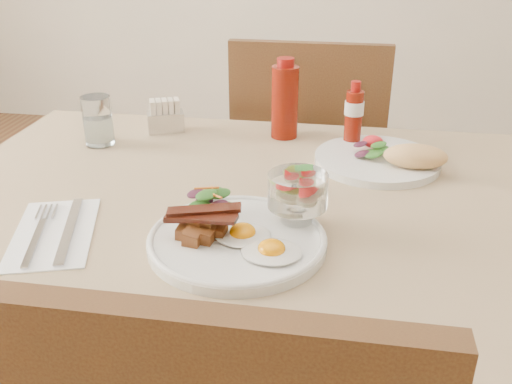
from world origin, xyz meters
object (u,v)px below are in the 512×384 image
Objects in this scene: fruit_cup at (298,191)px; main_plate at (237,241)px; chair_far at (308,171)px; water_glass at (98,124)px; ketchup_bottle at (285,101)px; sugar_caddy at (165,118)px; table at (281,245)px; second_plate at (386,158)px; hot_sauce_bottle at (354,116)px.

main_plate is at bearing -142.15° from fruit_cup.
water_glass is at bearing -135.19° from chair_far.
ketchup_bottle is (-0.04, -0.32, 0.31)m from chair_far.
sugar_caddy is at bearing 118.83° from main_plate.
sugar_caddy is at bearing 134.08° from table.
fruit_cup is 0.53× the size of ketchup_bottle.
second_plate is at bearing 46.95° from table.
main_plate is 0.55m from water_glass.
chair_far reaches higher than water_glass.
chair_far is at bearing 83.19° from ketchup_bottle.
fruit_cup is 0.37× the size of second_plate.
fruit_cup is 0.57m from water_glass.
ketchup_bottle reaches higher than main_plate.
fruit_cup is 0.40m from hot_sauce_bottle.
ketchup_bottle is (-0.04, 0.34, 0.17)m from table.
fruit_cup is 0.33m from second_plate.
table is 0.36m from hot_sauce_bottle.
chair_far is 0.86m from main_plate.
second_plate is at bearing -36.41° from sugar_caddy.
hot_sauce_bottle is at bearing -71.87° from chair_far.
sugar_caddy is (-0.32, -0.33, 0.26)m from chair_far.
ketchup_bottle reaches higher than hot_sauce_bottle.
water_glass reaches higher than table.
table is at bearing -111.32° from hot_sauce_bottle.
water_glass is at bearing 153.05° from table.
chair_far is 5.07× the size of ketchup_bottle.
sugar_caddy is at bearing 41.54° from water_glass.
water_glass is at bearing -163.75° from ketchup_bottle.
ketchup_bottle reaches higher than chair_far.
main_plate is (-0.05, -0.16, 0.10)m from table.
ketchup_bottle reaches higher than sugar_caddy.
table is 0.51m from water_glass.
hot_sauce_bottle is at bearing 69.66° from main_plate.
fruit_cup reaches higher than sugar_caddy.
main_plate is 1.89× the size of hot_sauce_bottle.
second_plate is at bearing -67.71° from chair_far.
table is at bearing -83.61° from ketchup_bottle.
ketchup_bottle is 0.29m from sugar_caddy.
hot_sauce_bottle is at bearing -25.95° from sugar_caddy.
hot_sauce_bottle is (0.08, 0.39, 0.00)m from fruit_cup.
chair_far reaches higher than main_plate.
hot_sauce_bottle is 0.57m from water_glass.
fruit_cup is at bearing -102.07° from hot_sauce_bottle.
second_plate is (0.15, 0.29, -0.05)m from fruit_cup.
main_plate is 2.86× the size of fruit_cup.
table is 0.19m from fruit_cup.
hot_sauce_bottle reaches higher than table.
fruit_cup reaches higher than second_plate.
table is 13.59× the size of fruit_cup.
sugar_caddy is 0.16m from water_glass.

